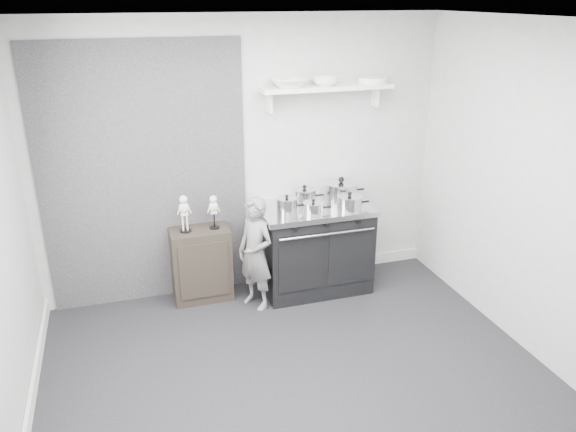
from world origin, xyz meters
name	(u,v)px	position (x,y,z in m)	size (l,w,h in m)	color
ground	(302,386)	(0.00, 0.00, 0.00)	(4.00, 4.00, 0.00)	black
room_shell	(285,182)	(-0.09, 0.15, 1.64)	(4.02, 3.62, 2.71)	#A4A4A2
wall_shelf	(327,89)	(0.80, 1.68, 2.01)	(1.30, 0.26, 0.24)	white
stove	(315,247)	(0.64, 1.48, 0.45)	(1.12, 0.70, 0.90)	black
side_cabinet	(201,264)	(-0.50, 1.61, 0.37)	(0.57, 0.33, 0.74)	black
child	(256,254)	(-0.03, 1.30, 0.56)	(0.41, 0.27, 1.11)	slate
pot_front_left	(287,206)	(0.30, 1.36, 0.98)	(0.29, 0.20, 0.20)	silver
pot_back_left	(304,196)	(0.56, 1.59, 0.98)	(0.32, 0.23, 0.19)	silver
pot_back_right	(341,191)	(0.95, 1.59, 0.99)	(0.42, 0.34, 0.24)	silver
pot_front_right	(349,203)	(0.91, 1.29, 0.97)	(0.33, 0.24, 0.18)	silver
pot_front_center	(313,208)	(0.55, 1.29, 0.96)	(0.28, 0.20, 0.15)	silver
skeleton_full	(184,211)	(-0.63, 1.61, 0.95)	(0.12, 0.08, 0.42)	silver
skeleton_torso	(214,210)	(-0.35, 1.61, 0.93)	(0.11, 0.07, 0.38)	silver
bowl_large	(288,83)	(0.42, 1.67, 2.08)	(0.34, 0.34, 0.08)	white
bowl_small	(325,81)	(0.78, 1.67, 2.08)	(0.24, 0.24, 0.08)	white
plate_stack	(372,80)	(1.27, 1.67, 2.07)	(0.28, 0.28, 0.06)	white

